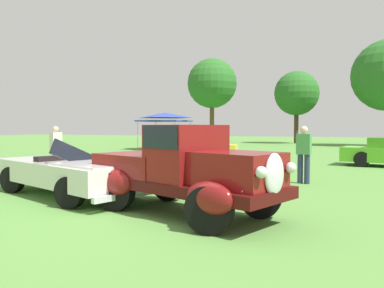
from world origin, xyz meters
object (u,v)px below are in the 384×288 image
at_px(spectator_between_cars, 56,147).
at_px(canopy_tent_left_field, 165,117).
at_px(neighbor_convertible, 71,172).
at_px(spectator_by_row, 304,152).
at_px(show_car_yellow, 195,148).
at_px(feature_pickup_truck, 184,169).

distance_m(spectator_between_cars, canopy_tent_left_field, 14.03).
distance_m(neighbor_convertible, canopy_tent_left_field, 18.97).
bearing_deg(spectator_by_row, spectator_between_cars, 179.89).
height_order(spectator_between_cars, spectator_by_row, same).
distance_m(neighbor_convertible, show_car_yellow, 10.23).
distance_m(neighbor_convertible, spectator_between_cars, 5.74).
distance_m(spectator_between_cars, spectator_by_row, 9.05).
bearing_deg(canopy_tent_left_field, neighbor_convertible, -71.66).
xyz_separation_m(feature_pickup_truck, spectator_by_row, (1.80, 4.87, 0.05)).
relative_size(show_car_yellow, spectator_by_row, 2.52).
distance_m(feature_pickup_truck, canopy_tent_left_field, 20.90).
bearing_deg(feature_pickup_truck, show_car_yellow, 109.49).
distance_m(neighbor_convertible, spectator_by_row, 6.51).
height_order(spectator_between_cars, canopy_tent_left_field, canopy_tent_left_field).
bearing_deg(canopy_tent_left_field, spectator_by_row, -51.52).
xyz_separation_m(spectator_between_cars, spectator_by_row, (9.05, -0.02, 0.00)).
distance_m(spectator_by_row, canopy_tent_left_field, 17.74).
bearing_deg(neighbor_convertible, canopy_tent_left_field, 108.34).
bearing_deg(show_car_yellow, canopy_tent_left_field, 124.51).
xyz_separation_m(neighbor_convertible, spectator_between_cars, (-3.99, 4.11, 0.33)).
relative_size(spectator_between_cars, spectator_by_row, 1.00).
height_order(neighbor_convertible, show_car_yellow, neighbor_convertible).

